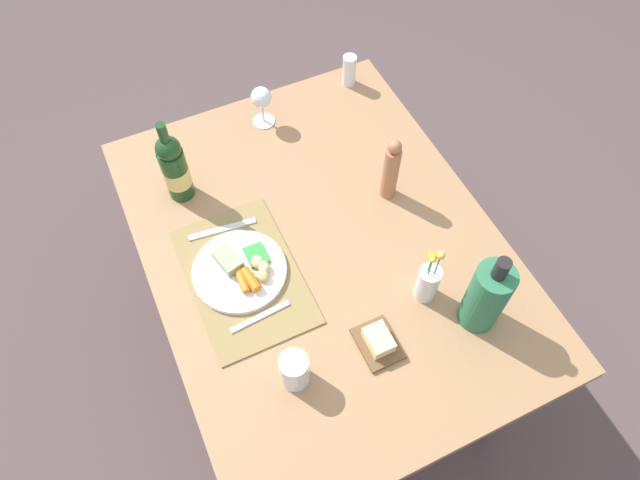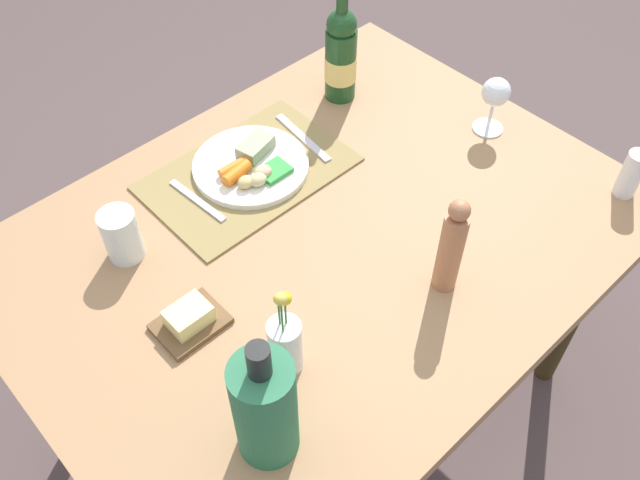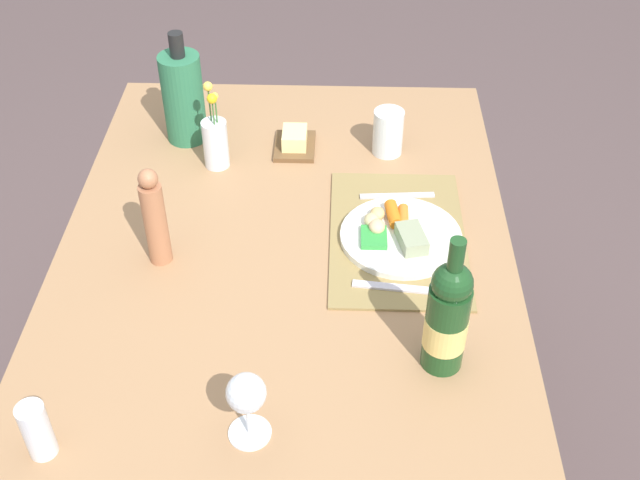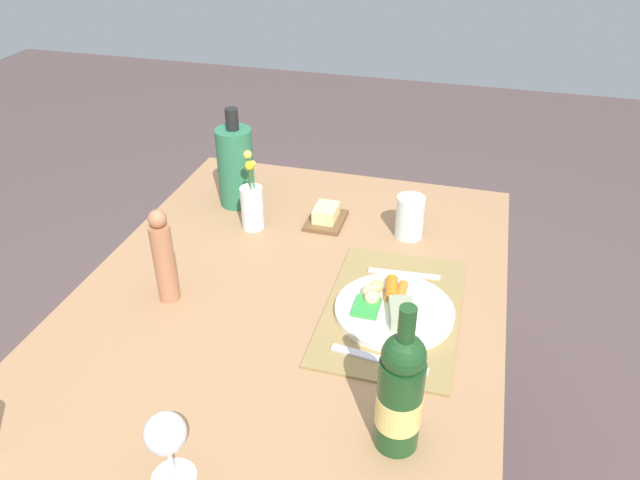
{
  "view_description": "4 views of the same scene",
  "coord_description": "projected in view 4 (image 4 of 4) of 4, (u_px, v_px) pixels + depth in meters",
  "views": [
    {
      "loc": [
        0.79,
        -0.38,
        2.15
      ],
      "look_at": [
        -0.0,
        -0.01,
        0.77
      ],
      "focal_mm": 32.13,
      "sensor_mm": 36.0,
      "label": 1
    },
    {
      "loc": [
        0.65,
        0.69,
        1.83
      ],
      "look_at": [
        0.05,
        0.04,
        0.79
      ],
      "focal_mm": 38.46,
      "sensor_mm": 36.0,
      "label": 2
    },
    {
      "loc": [
        -1.34,
        -0.12,
        1.88
      ],
      "look_at": [
        -0.05,
        -0.08,
        0.77
      ],
      "focal_mm": 44.94,
      "sensor_mm": 36.0,
      "label": 3
    },
    {
      "loc": [
        -1.07,
        -0.37,
        1.61
      ],
      "look_at": [
        0.07,
        -0.06,
        0.86
      ],
      "focal_mm": 34.18,
      "sensor_mm": 36.0,
      "label": 4
    }
  ],
  "objects": [
    {
      "name": "cooler_bottle",
      "position": [
        236.0,
        166.0,
        1.72
      ],
      "size": [
        0.1,
        0.1,
        0.29
      ],
      "color": "#2C704A",
      "rests_on": "dining_table"
    },
    {
      "name": "flower_vase",
      "position": [
        252.0,
        205.0,
        1.63
      ],
      "size": [
        0.06,
        0.06,
        0.22
      ],
      "color": "silver",
      "rests_on": "dining_table"
    },
    {
      "name": "water_tumbler",
      "position": [
        410.0,
        219.0,
        1.61
      ],
      "size": [
        0.07,
        0.07,
        0.12
      ],
      "color": "silver",
      "rests_on": "dining_table"
    },
    {
      "name": "dinner_plate",
      "position": [
        392.0,
        308.0,
        1.34
      ],
      "size": [
        0.26,
        0.26,
        0.05
      ],
      "color": "white",
      "rests_on": "placemat"
    },
    {
      "name": "knife",
      "position": [
        404.0,
        274.0,
        1.47
      ],
      "size": [
        0.03,
        0.17,
        0.0
      ],
      "primitive_type": "cube",
      "rotation": [
        0.0,
        0.0,
        0.07
      ],
      "color": "silver",
      "rests_on": "placemat"
    },
    {
      "name": "wine_bottle",
      "position": [
        400.0,
        393.0,
        1.0
      ],
      "size": [
        0.08,
        0.08,
        0.3
      ],
      "color": "#1B451E",
      "rests_on": "dining_table"
    },
    {
      "name": "dining_table",
      "position": [
        290.0,
        318.0,
        1.46
      ],
      "size": [
        1.3,
        0.98,
        0.74
      ],
      "color": "#A2764F",
      "rests_on": "ground_plane"
    },
    {
      "name": "fork",
      "position": [
        379.0,
        359.0,
        1.22
      ],
      "size": [
        0.04,
        0.2,
        0.0
      ],
      "primitive_type": "cube",
      "rotation": [
        0.0,
        0.0,
        -0.11
      ],
      "color": "silver",
      "rests_on": "placemat"
    },
    {
      "name": "wine_glass",
      "position": [
        166.0,
        437.0,
        0.94
      ],
      "size": [
        0.07,
        0.07,
        0.14
      ],
      "color": "white",
      "rests_on": "dining_table"
    },
    {
      "name": "placemat",
      "position": [
        393.0,
        309.0,
        1.36
      ],
      "size": [
        0.45,
        0.29,
        0.01
      ],
      "primitive_type": "cube",
      "color": "olive",
      "rests_on": "dining_table"
    },
    {
      "name": "butter_dish",
      "position": [
        325.0,
        216.0,
        1.68
      ],
      "size": [
        0.13,
        0.1,
        0.05
      ],
      "color": "brown",
      "rests_on": "dining_table"
    },
    {
      "name": "pepper_mill",
      "position": [
        164.0,
        258.0,
        1.35
      ],
      "size": [
        0.05,
        0.05,
        0.23
      ],
      "color": "#AF6E4A",
      "rests_on": "dining_table"
    }
  ]
}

